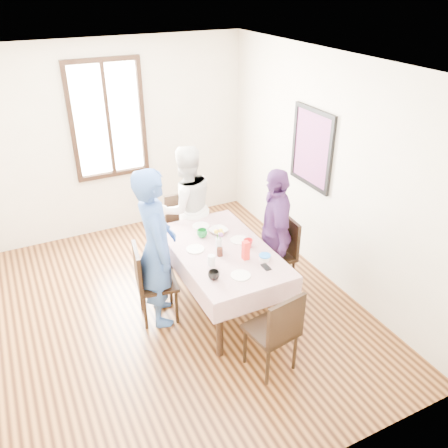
{
  "coord_description": "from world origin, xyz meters",
  "views": [
    {
      "loc": [
        -1.34,
        -4.01,
        3.43
      ],
      "look_at": [
        0.55,
        -0.2,
        1.1
      ],
      "focal_mm": 37.29,
      "sensor_mm": 36.0,
      "label": 1
    }
  ],
  "objects_px": {
    "chair_left": "(157,283)",
    "chair_right": "(274,255)",
    "dining_table": "(222,278)",
    "person_far": "(186,208)",
    "person_left": "(156,248)",
    "chair_far": "(186,231)",
    "person_right": "(274,232)",
    "chair_near": "(271,329)"
  },
  "relations": [
    {
      "from": "dining_table",
      "to": "chair_near",
      "type": "xyz_separation_m",
      "value": [
        0.0,
        -1.05,
        0.08
      ]
    },
    {
      "from": "chair_left",
      "to": "person_far",
      "type": "bearing_deg",
      "value": 150.55
    },
    {
      "from": "dining_table",
      "to": "person_far",
      "type": "xyz_separation_m",
      "value": [
        0.0,
        1.03,
        0.43
      ]
    },
    {
      "from": "chair_far",
      "to": "person_far",
      "type": "distance_m",
      "value": 0.35
    },
    {
      "from": "person_left",
      "to": "person_far",
      "type": "height_order",
      "value": "person_left"
    },
    {
      "from": "chair_far",
      "to": "person_left",
      "type": "bearing_deg",
      "value": 53.78
    },
    {
      "from": "chair_far",
      "to": "chair_near",
      "type": "bearing_deg",
      "value": 91.38
    },
    {
      "from": "chair_right",
      "to": "dining_table",
      "type": "bearing_deg",
      "value": 97.29
    },
    {
      "from": "person_far",
      "to": "chair_near",
      "type": "bearing_deg",
      "value": 87.61
    },
    {
      "from": "chair_left",
      "to": "chair_right",
      "type": "bearing_deg",
      "value": 95.69
    },
    {
      "from": "chair_left",
      "to": "person_far",
      "type": "height_order",
      "value": "person_far"
    },
    {
      "from": "chair_right",
      "to": "chair_far",
      "type": "bearing_deg",
      "value": 39.08
    },
    {
      "from": "dining_table",
      "to": "person_right",
      "type": "relative_size",
      "value": 0.98
    },
    {
      "from": "chair_right",
      "to": "person_left",
      "type": "bearing_deg",
      "value": 89.63
    },
    {
      "from": "chair_far",
      "to": "person_right",
      "type": "bearing_deg",
      "value": 126.25
    },
    {
      "from": "person_left",
      "to": "person_right",
      "type": "height_order",
      "value": "person_left"
    },
    {
      "from": "chair_near",
      "to": "person_right",
      "type": "relative_size",
      "value": 0.58
    },
    {
      "from": "chair_right",
      "to": "person_right",
      "type": "distance_m",
      "value": 0.33
    },
    {
      "from": "chair_far",
      "to": "person_far",
      "type": "relative_size",
      "value": 0.56
    },
    {
      "from": "chair_left",
      "to": "person_far",
      "type": "xyz_separation_m",
      "value": [
        0.71,
        0.88,
        0.35
      ]
    },
    {
      "from": "dining_table",
      "to": "chair_far",
      "type": "relative_size",
      "value": 1.67
    },
    {
      "from": "person_right",
      "to": "person_left",
      "type": "bearing_deg",
      "value": -71.31
    },
    {
      "from": "person_left",
      "to": "chair_right",
      "type": "bearing_deg",
      "value": -82.59
    },
    {
      "from": "dining_table",
      "to": "person_far",
      "type": "height_order",
      "value": "person_far"
    },
    {
      "from": "chair_left",
      "to": "chair_right",
      "type": "distance_m",
      "value": 1.43
    },
    {
      "from": "chair_right",
      "to": "person_left",
      "type": "xyz_separation_m",
      "value": [
        -1.41,
        0.1,
        0.43
      ]
    },
    {
      "from": "person_left",
      "to": "person_right",
      "type": "distance_m",
      "value": 1.4
    },
    {
      "from": "person_left",
      "to": "chair_left",
      "type": "bearing_deg",
      "value": 101.27
    },
    {
      "from": "dining_table",
      "to": "person_far",
      "type": "relative_size",
      "value": 0.94
    },
    {
      "from": "chair_near",
      "to": "chair_far",
      "type": "bearing_deg",
      "value": 80.89
    },
    {
      "from": "chair_right",
      "to": "chair_far",
      "type": "xyz_separation_m",
      "value": [
        -0.71,
        1.0,
        0.0
      ]
    },
    {
      "from": "chair_near",
      "to": "person_far",
      "type": "distance_m",
      "value": 2.1
    },
    {
      "from": "chair_near",
      "to": "person_far",
      "type": "xyz_separation_m",
      "value": [
        0.0,
        2.07,
        0.35
      ]
    },
    {
      "from": "dining_table",
      "to": "chair_near",
      "type": "distance_m",
      "value": 1.05
    },
    {
      "from": "chair_right",
      "to": "person_left",
      "type": "height_order",
      "value": "person_left"
    },
    {
      "from": "person_left",
      "to": "person_far",
      "type": "bearing_deg",
      "value": -26.93
    },
    {
      "from": "chair_right",
      "to": "person_far",
      "type": "distance_m",
      "value": 1.26
    },
    {
      "from": "chair_left",
      "to": "chair_far",
      "type": "height_order",
      "value": "same"
    },
    {
      "from": "chair_far",
      "to": "chair_left",
      "type": "bearing_deg",
      "value": 53.03
    },
    {
      "from": "chair_left",
      "to": "person_left",
      "type": "relative_size",
      "value": 0.51
    },
    {
      "from": "chair_far",
      "to": "person_left",
      "type": "distance_m",
      "value": 1.22
    },
    {
      "from": "chair_left",
      "to": "person_far",
      "type": "relative_size",
      "value": 0.56
    }
  ]
}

